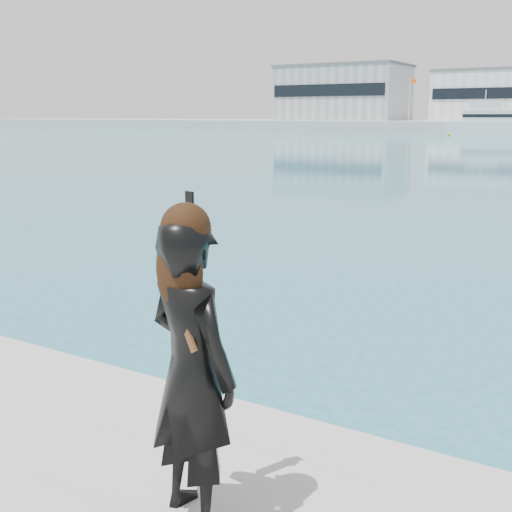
# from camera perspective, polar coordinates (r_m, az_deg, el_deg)

# --- Properties ---
(warehouse_grey_left) EXTENTS (26.52, 16.36, 11.50)m
(warehouse_grey_left) POSITION_cam_1_polar(r_m,az_deg,el_deg) (143.36, 7.74, 14.18)
(warehouse_grey_left) COLOR gray
(warehouse_grey_left) RESTS_ON far_quay
(warehouse_white) EXTENTS (24.48, 15.35, 9.50)m
(warehouse_white) POSITION_cam_1_polar(r_m,az_deg,el_deg) (133.51, 21.16, 13.19)
(warehouse_white) COLOR silver
(warehouse_white) RESTS_ON far_quay
(flagpole_left) EXTENTS (1.28, 0.16, 8.00)m
(flagpole_left) POSITION_cam_1_polar(r_m,az_deg,el_deg) (130.69, 13.52, 13.60)
(flagpole_left) COLOR silver
(flagpole_left) RESTS_ON far_quay
(motor_yacht) EXTENTS (15.97, 8.08, 7.18)m
(motor_yacht) POSITION_cam_1_polar(r_m,az_deg,el_deg) (115.88, 20.23, 11.14)
(motor_yacht) COLOR silver
(motor_yacht) RESTS_ON ground
(buoy_far) EXTENTS (0.50, 0.50, 0.50)m
(buoy_far) POSITION_cam_1_polar(r_m,az_deg,el_deg) (104.43, 16.77, 10.21)
(buoy_far) COLOR orange
(buoy_far) RESTS_ON ground
(woman) EXTENTS (0.74, 0.58, 1.89)m
(woman) POSITION_cam_1_polar(r_m,az_deg,el_deg) (3.68, -5.78, -9.43)
(woman) COLOR black
(woman) RESTS_ON near_quay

